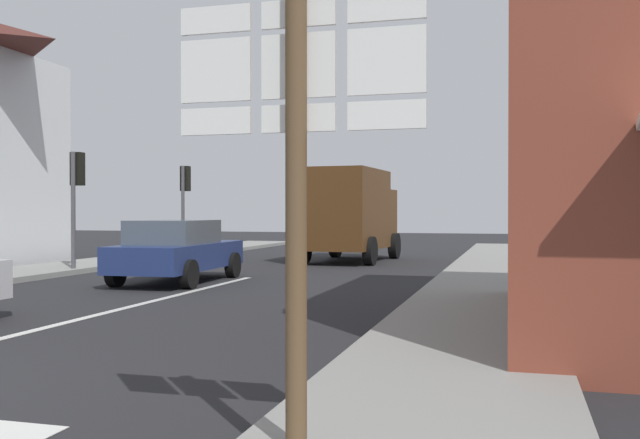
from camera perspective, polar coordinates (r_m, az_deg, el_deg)
The scene contains 8 objects.
ground_plane at distance 16.08m, azimuth -8.44°, elevation -5.33°, with size 80.00×80.00×0.00m, color #232326.
sidewalk_right at distance 12.73m, azimuth 12.65°, elevation -6.60°, with size 2.36×44.00×0.14m, color gray.
lane_centre_stripe at distance 12.56m, azimuth -15.93°, elevation -7.01°, with size 0.16×12.00×0.01m, color silver.
sedan_far at distance 17.01m, azimuth -11.49°, elevation -2.44°, with size 2.09×4.26×1.47m.
delivery_truck at distance 23.60m, azimuth 2.40°, elevation 0.59°, with size 2.72×5.11×3.05m.
route_sign_post at distance 4.57m, azimuth -1.86°, elevation 4.78°, with size 1.66×0.14×3.20m.
traffic_light_near_left at distance 20.24m, azimuth -19.08°, elevation 2.76°, with size 0.30×0.49×3.28m.
traffic_light_far_left at distance 25.84m, azimuth -10.87°, elevation 2.36°, with size 0.30×0.49×3.31m.
Camera 1 is at (6.50, -4.61, 1.67)m, focal length 39.61 mm.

